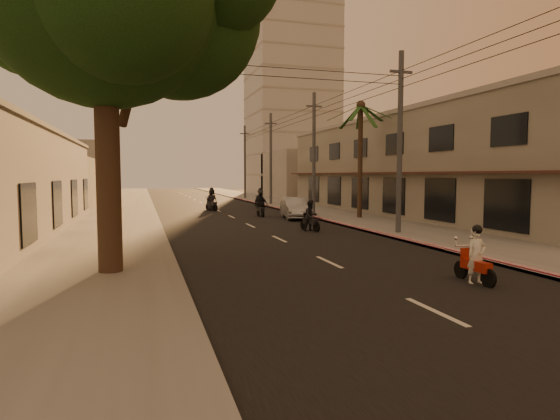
# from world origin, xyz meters

# --- Properties ---
(ground) EXTENTS (160.00, 160.00, 0.00)m
(ground) POSITION_xyz_m (0.00, 0.00, 0.00)
(ground) COLOR #383023
(ground) RESTS_ON ground
(road) EXTENTS (10.00, 140.00, 0.02)m
(road) POSITION_xyz_m (0.00, 20.00, 0.01)
(road) COLOR black
(road) RESTS_ON ground
(sidewalk_right) EXTENTS (5.00, 140.00, 0.12)m
(sidewalk_right) POSITION_xyz_m (7.50, 20.00, 0.06)
(sidewalk_right) COLOR slate
(sidewalk_right) RESTS_ON ground
(sidewalk_left) EXTENTS (5.00, 140.00, 0.12)m
(sidewalk_left) POSITION_xyz_m (-7.50, 20.00, 0.06)
(sidewalk_left) COLOR slate
(sidewalk_left) RESTS_ON ground
(curb_stripe) EXTENTS (0.20, 60.00, 0.20)m
(curb_stripe) POSITION_xyz_m (5.10, 15.00, 0.10)
(curb_stripe) COLOR red
(curb_stripe) RESTS_ON ground
(shophouse_row) EXTENTS (8.80, 34.20, 7.30)m
(shophouse_row) POSITION_xyz_m (13.95, 18.00, 3.65)
(shophouse_row) COLOR gray
(shophouse_row) RESTS_ON ground
(distant_tower) EXTENTS (12.10, 12.10, 28.00)m
(distant_tower) POSITION_xyz_m (16.00, 56.00, 14.00)
(distant_tower) COLOR #B7B5B2
(distant_tower) RESTS_ON ground
(palm_tree) EXTENTS (5.00, 5.00, 8.20)m
(palm_tree) POSITION_xyz_m (8.00, 16.00, 7.15)
(palm_tree) COLOR black
(palm_tree) RESTS_ON ground
(utility_poles) EXTENTS (1.20, 48.26, 9.00)m
(utility_poles) POSITION_xyz_m (6.20, 20.00, 6.54)
(utility_poles) COLOR #38383A
(utility_poles) RESTS_ON ground
(filler_right) EXTENTS (8.00, 14.00, 6.00)m
(filler_right) POSITION_xyz_m (14.00, 45.00, 3.00)
(filler_right) COLOR #A29B92
(filler_right) RESTS_ON ground
(filler_left_near) EXTENTS (8.00, 14.00, 4.40)m
(filler_left_near) POSITION_xyz_m (-14.00, 34.00, 2.20)
(filler_left_near) COLOR #A29B92
(filler_left_near) RESTS_ON ground
(filler_left_far) EXTENTS (8.00, 14.00, 7.00)m
(filler_left_far) POSITION_xyz_m (-14.00, 52.00, 3.50)
(filler_left_far) COLOR #A29B92
(filler_left_far) RESTS_ON ground
(scooter_red) EXTENTS (0.63, 1.67, 1.63)m
(scooter_red) POSITION_xyz_m (2.67, -1.98, 0.71)
(scooter_red) COLOR black
(scooter_red) RESTS_ON ground
(scooter_mid_a) EXTENTS (1.07, 1.71, 1.71)m
(scooter_mid_a) POSITION_xyz_m (2.48, 10.55, 0.78)
(scooter_mid_a) COLOR black
(scooter_mid_a) RESTS_ON ground
(scooter_mid_b) EXTENTS (1.01, 1.85, 1.82)m
(scooter_mid_b) POSITION_xyz_m (2.02, 19.56, 0.81)
(scooter_mid_b) COLOR black
(scooter_mid_b) RESTS_ON ground
(scooter_far_a) EXTENTS (1.24, 1.91, 1.95)m
(scooter_far_a) POSITION_xyz_m (-0.53, 25.98, 0.88)
(scooter_far_a) COLOR black
(scooter_far_a) RESTS_ON ground
(scooter_far_b) EXTENTS (1.34, 1.82, 1.80)m
(scooter_far_b) POSITION_xyz_m (4.20, 28.38, 0.83)
(scooter_far_b) COLOR black
(scooter_far_b) RESTS_ON ground
(parked_car) EXTENTS (2.86, 4.88, 1.46)m
(parked_car) POSITION_xyz_m (3.91, 17.41, 0.73)
(parked_car) COLOR #A2A4AA
(parked_car) RESTS_ON ground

